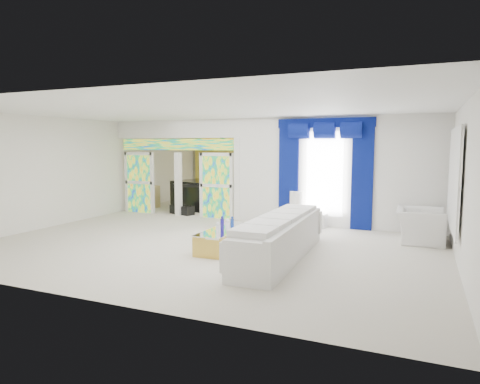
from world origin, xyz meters
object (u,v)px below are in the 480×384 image
at_px(console_table, 306,219).
at_px(grand_piano, 205,194).
at_px(white_sofa, 280,240).
at_px(coffee_table, 225,239).
at_px(armchair, 420,226).

xyz_separation_m(console_table, grand_piano, (-4.23, 2.02, 0.31)).
distance_m(white_sofa, grand_piano, 7.18).
xyz_separation_m(coffee_table, armchair, (3.88, 2.31, 0.18)).
distance_m(armchair, grand_piano, 7.70).
height_order(white_sofa, coffee_table, white_sofa).
height_order(console_table, armchair, armchair).
height_order(coffee_table, grand_piano, grand_piano).
bearing_deg(grand_piano, console_table, -8.15).
bearing_deg(armchair, white_sofa, 135.27).
xyz_separation_m(white_sofa, armchair, (2.53, 2.61, 0.02)).
bearing_deg(white_sofa, coffee_table, 165.98).
bearing_deg(console_table, coffee_table, -107.19).
height_order(armchair, grand_piano, grand_piano).
bearing_deg(console_table, white_sofa, -84.08).
bearing_deg(armchair, grand_piano, 67.21).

